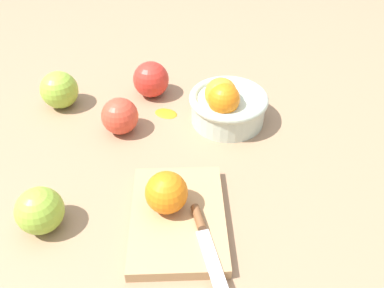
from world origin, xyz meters
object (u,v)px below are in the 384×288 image
at_px(bowl, 227,104).
at_px(apple_front_left_2, 120,116).
at_px(orange_on_board, 166,193).
at_px(knife, 204,235).
at_px(cutting_board, 178,218).
at_px(apple_front_left, 59,90).
at_px(apple_front_right, 40,211).
at_px(apple_mid_left, 151,79).

distance_m(bowl, apple_front_left_2, 0.22).
relative_size(orange_on_board, knife, 0.44).
distance_m(bowl, orange_on_board, 0.28).
height_order(cutting_board, apple_front_left_2, apple_front_left_2).
height_order(knife, apple_front_left_2, apple_front_left_2).
bearing_deg(apple_front_left, bowl, 73.22).
height_order(bowl, apple_front_left_2, bowl).
relative_size(apple_front_left, apple_front_right, 1.09).
height_order(orange_on_board, apple_front_left_2, orange_on_board).
height_order(orange_on_board, apple_mid_left, orange_on_board).
bearing_deg(cutting_board, orange_on_board, -137.32).
height_order(orange_on_board, apple_front_left, orange_on_board).
relative_size(cutting_board, apple_front_right, 2.79).
bearing_deg(knife, cutting_board, -145.01).
distance_m(cutting_board, orange_on_board, 0.05).
distance_m(apple_mid_left, apple_front_right, 0.41).
height_order(apple_mid_left, apple_front_right, apple_mid_left).
height_order(cutting_board, apple_front_right, apple_front_right).
distance_m(orange_on_board, knife, 0.09).
height_order(apple_front_left_2, apple_front_right, same).
relative_size(apple_front_left_2, apple_front_right, 1.00).
distance_m(orange_on_board, apple_front_right, 0.20).
bearing_deg(apple_mid_left, cutting_board, 3.30).
bearing_deg(orange_on_board, cutting_board, 42.68).
distance_m(apple_front_left, apple_mid_left, 0.20).
xyz_separation_m(bowl, apple_front_right, (0.24, -0.35, -0.01)).
bearing_deg(orange_on_board, apple_mid_left, -179.01).
relative_size(orange_on_board, apple_front_right, 0.91).
xyz_separation_m(orange_on_board, apple_front_left_2, (-0.24, -0.08, -0.02)).
relative_size(cutting_board, apple_front_left_2, 2.78).
relative_size(cutting_board, apple_mid_left, 2.56).
bearing_deg(apple_front_right, apple_mid_left, 151.86).
bearing_deg(apple_front_left, orange_on_board, 31.20).
bearing_deg(apple_front_left_2, knife, 22.76).
relative_size(knife, apple_front_left_2, 2.05).
bearing_deg(apple_front_right, bowl, 124.37).
distance_m(bowl, cutting_board, 0.29).
distance_m(bowl, apple_mid_left, 0.20).
height_order(apple_front_left, apple_front_left_2, apple_front_left).
height_order(apple_mid_left, apple_front_left_2, apple_mid_left).
relative_size(cutting_board, apple_front_left, 2.55).
bearing_deg(apple_front_left, apple_mid_left, 94.80).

